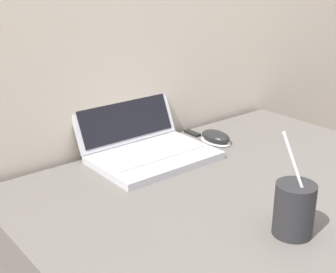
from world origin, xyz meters
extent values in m
cube|color=#ADADB2|center=(-0.07, 0.59, 0.76)|extent=(0.32, 0.22, 0.02)
cube|color=#B7B7BC|center=(-0.07, 0.61, 0.77)|extent=(0.28, 0.12, 0.00)
cube|color=#ADADB2|center=(-0.07, 0.75, 0.88)|extent=(0.32, 0.11, 0.23)
cube|color=black|center=(-0.07, 0.75, 0.89)|extent=(0.30, 0.09, 0.21)
cylinder|color=#232326|center=(-0.08, 0.13, 0.80)|extent=(0.08, 0.08, 0.11)
cylinder|color=black|center=(-0.08, 0.13, 0.85)|extent=(0.07, 0.07, 0.01)
cylinder|color=white|center=(-0.09, 0.12, 0.88)|extent=(0.06, 0.06, 0.18)
ellipsoid|color=white|center=(0.16, 0.59, 0.75)|extent=(0.07, 0.11, 0.01)
ellipsoid|color=black|center=(0.16, 0.59, 0.77)|extent=(0.06, 0.10, 0.04)
cube|color=black|center=(0.15, 0.68, 0.75)|extent=(0.02, 0.06, 0.01)
camera|label=1|loc=(-0.78, -0.35, 1.26)|focal=50.00mm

